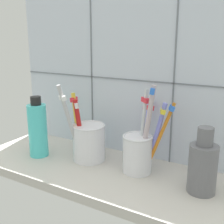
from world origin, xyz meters
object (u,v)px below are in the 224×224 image
toothbrush_cup_left (88,140)px  soap_bottle (38,129)px  toothbrush_cup_right (140,149)px  ceramic_vase (203,166)px

toothbrush_cup_left → soap_bottle: toothbrush_cup_left is taller
toothbrush_cup_right → ceramic_vase: bearing=-7.6°
toothbrush_cup_right → soap_bottle: size_ratio=1.30×
toothbrush_cup_right → ceramic_vase: toothbrush_cup_right is taller
ceramic_vase → soap_bottle: bearing=-176.1°
toothbrush_cup_left → ceramic_vase: (26.55, -1.35, 0.44)cm
toothbrush_cup_right → toothbrush_cup_left: bearing=-178.0°
toothbrush_cup_left → soap_bottle: size_ratio=1.26×
toothbrush_cup_left → ceramic_vase: 26.59cm
ceramic_vase → soap_bottle: (-38.31, -2.64, 1.43)cm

